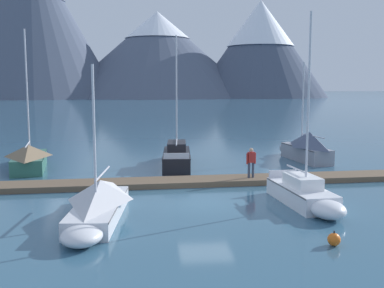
# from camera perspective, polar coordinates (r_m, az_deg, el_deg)

# --- Properties ---
(ground_plane) EXTENTS (700.00, 700.00, 0.00)m
(ground_plane) POSITION_cam_1_polar(r_m,az_deg,el_deg) (22.07, 1.66, -7.15)
(ground_plane) COLOR #335B75
(mountain_west_summit) EXTENTS (69.62, 69.62, 63.63)m
(mountain_west_summit) POSITION_cam_1_polar(r_m,az_deg,el_deg) (210.17, -19.03, 14.42)
(mountain_west_summit) COLOR #4C566B
(mountain_west_summit) RESTS_ON ground
(mountain_central_massif) EXTENTS (87.93, 87.93, 38.02)m
(mountain_central_massif) POSITION_cam_1_polar(r_m,az_deg,el_deg) (213.55, -4.26, 11.06)
(mountain_central_massif) COLOR #4C566B
(mountain_central_massif) RESTS_ON ground
(mountain_shoulder_ridge) EXTENTS (59.15, 59.15, 42.00)m
(mountain_shoulder_ridge) POSITION_cam_1_polar(r_m,az_deg,el_deg) (209.96, 8.41, 11.81)
(mountain_shoulder_ridge) COLOR #424C60
(mountain_shoulder_ridge) RESTS_ON ground
(dock) EXTENTS (24.01, 3.14, 0.30)m
(dock) POSITION_cam_1_polar(r_m,az_deg,el_deg) (25.90, 0.47, -4.64)
(dock) COLOR brown
(dock) RESTS_ON ground
(sailboat_nearest_berth) EXTENTS (2.85, 7.13, 9.05)m
(sailboat_nearest_berth) POSITION_cam_1_polar(r_m,az_deg,el_deg) (32.27, -19.34, -1.50)
(sailboat_nearest_berth) COLOR #336B56
(sailboat_nearest_berth) RESTS_ON ground
(sailboat_second_berth) EXTENTS (2.39, 7.23, 6.31)m
(sailboat_second_berth) POSITION_cam_1_polar(r_m,az_deg,el_deg) (19.51, -11.47, -7.06)
(sailboat_second_berth) COLOR silver
(sailboat_second_berth) RESTS_ON ground
(sailboat_mid_dock_port) EXTENTS (2.24, 7.57, 8.81)m
(sailboat_mid_dock_port) POSITION_cam_1_polar(r_m,az_deg,el_deg) (31.73, -1.90, -1.46)
(sailboat_mid_dock_port) COLOR black
(sailboat_mid_dock_port) RESTS_ON ground
(sailboat_mid_dock_starboard) EXTENTS (2.09, 5.93, 8.70)m
(sailboat_mid_dock_starboard) POSITION_cam_1_polar(r_m,az_deg,el_deg) (21.86, 13.83, -6.03)
(sailboat_mid_dock_starboard) COLOR white
(sailboat_mid_dock_starboard) RESTS_ON ground
(sailboat_far_berth) EXTENTS (2.39, 6.46, 7.15)m
(sailboat_far_berth) POSITION_cam_1_polar(r_m,az_deg,el_deg) (34.74, 13.76, -0.33)
(sailboat_far_berth) COLOR #93939E
(sailboat_far_berth) RESTS_ON ground
(person_on_dock) EXTENTS (0.57, 0.31, 1.69)m
(person_on_dock) POSITION_cam_1_polar(r_m,az_deg,el_deg) (26.24, 7.30, -2.06)
(person_on_dock) COLOR #384256
(person_on_dock) RESTS_ON dock
(mooring_buoy_inner_mooring) EXTENTS (0.45, 0.45, 0.53)m
(mooring_buoy_inner_mooring) POSITION_cam_1_polar(r_m,az_deg,el_deg) (16.97, 17.09, -11.17)
(mooring_buoy_inner_mooring) COLOR orange
(mooring_buoy_inner_mooring) RESTS_ON ground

